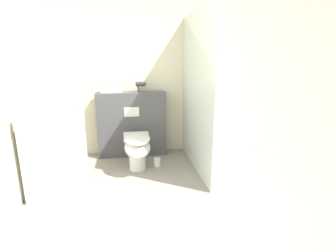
# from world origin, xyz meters

# --- Properties ---
(ground_plane) EXTENTS (12.00, 12.00, 0.00)m
(ground_plane) POSITION_xyz_m (0.00, 0.00, 0.00)
(ground_plane) COLOR gray
(wall_back) EXTENTS (8.00, 0.06, 2.50)m
(wall_back) POSITION_xyz_m (0.00, 2.23, 1.25)
(wall_back) COLOR beige
(wall_back) RESTS_ON ground_plane
(partition_panel) EXTENTS (1.03, 0.21, 0.99)m
(partition_panel) POSITION_xyz_m (-0.33, 2.04, 0.50)
(partition_panel) COLOR #4C4C51
(partition_panel) RESTS_ON ground_plane
(shower_glass) EXTENTS (0.04, 1.51, 2.07)m
(shower_glass) POSITION_xyz_m (0.51, 1.44, 1.04)
(shower_glass) COLOR silver
(shower_glass) RESTS_ON ground_plane
(toilet) EXTENTS (0.35, 0.69, 0.49)m
(toilet) POSITION_xyz_m (-0.28, 1.44, 0.32)
(toilet) COLOR white
(toilet) RESTS_ON ground_plane
(sink_vanity) EXTENTS (0.60, 0.42, 1.09)m
(sink_vanity) POSITION_xyz_m (-1.19, 0.96, 0.48)
(sink_vanity) COLOR white
(sink_vanity) RESTS_ON ground_plane
(hair_drier) EXTENTS (0.16, 0.07, 0.15)m
(hair_drier) POSITION_xyz_m (-0.18, 2.07, 1.10)
(hair_drier) COLOR #2D2D33
(hair_drier) RESTS_ON partition_panel
(folded_towel) EXTENTS (0.31, 0.12, 0.09)m
(folded_towel) POSITION_xyz_m (-0.61, 2.05, 1.04)
(folded_towel) COLOR beige
(folded_towel) RESTS_ON partition_panel
(spare_toilet_roll) EXTENTS (0.10, 0.10, 0.12)m
(spare_toilet_roll) POSITION_xyz_m (-0.01, 1.55, 0.06)
(spare_toilet_roll) COLOR white
(spare_toilet_roll) RESTS_ON ground_plane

